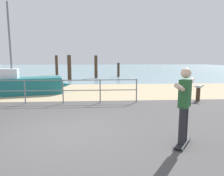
% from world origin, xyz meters
% --- Properties ---
extents(ground_plane, '(24.00, 10.00, 0.04)m').
position_xyz_m(ground_plane, '(0.00, -1.00, 0.00)').
color(ground_plane, '#474444').
rests_on(ground_plane, ground).
extents(beach_strip, '(24.00, 6.00, 0.04)m').
position_xyz_m(beach_strip, '(0.00, 7.00, 0.00)').
color(beach_strip, tan).
rests_on(beach_strip, ground).
extents(sea_surface, '(72.00, 50.00, 0.04)m').
position_xyz_m(sea_surface, '(0.00, 35.00, 0.00)').
color(sea_surface, '#75939E').
rests_on(sea_surface, ground).
extents(railing_fence, '(9.58, 0.05, 1.05)m').
position_xyz_m(railing_fence, '(-2.19, 3.60, 0.70)').
color(railing_fence, slate).
rests_on(railing_fence, ground).
extents(sailboat, '(5.07, 2.40, 4.79)m').
position_xyz_m(sailboat, '(-3.20, 6.08, 0.52)').
color(sailboat, '#19666B').
rests_on(sailboat, ground).
extents(skateboard, '(0.64, 0.76, 0.08)m').
position_xyz_m(skateboard, '(2.79, -0.84, 0.07)').
color(skateboard, black).
rests_on(skateboard, ground).
extents(skateboarder, '(0.93, 1.21, 1.65)m').
position_xyz_m(skateboarder, '(2.79, -0.84, 1.02)').
color(skateboarder, '#26262B').
rests_on(skateboarder, skateboard).
extents(bollard_short, '(0.18, 0.18, 0.60)m').
position_xyz_m(bollard_short, '(5.42, 3.72, 0.30)').
color(bollard_short, '#422D1E').
rests_on(bollard_short, ground).
extents(seagull, '(0.48, 0.23, 0.18)m').
position_xyz_m(seagull, '(5.44, 3.71, 0.68)').
color(seagull, white).
rests_on(seagull, bollard_short).
extents(groyne_post_0, '(0.33, 0.33, 2.31)m').
position_xyz_m(groyne_post_0, '(-4.03, 19.34, 1.15)').
color(groyne_post_0, '#422D1E').
rests_on(groyne_post_0, ground).
extents(groyne_post_1, '(0.34, 0.34, 2.24)m').
position_xyz_m(groyne_post_1, '(-1.68, 13.30, 1.12)').
color(groyne_post_1, '#422D1E').
rests_on(groyne_post_1, ground).
extents(groyne_post_2, '(0.31, 0.31, 2.23)m').
position_xyz_m(groyne_post_2, '(0.66, 15.09, 1.11)').
color(groyne_post_2, '#422D1E').
rests_on(groyne_post_2, ground).
extents(groyne_post_3, '(0.26, 0.26, 1.50)m').
position_xyz_m(groyne_post_3, '(3.01, 16.24, 0.75)').
color(groyne_post_3, '#422D1E').
rests_on(groyne_post_3, ground).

